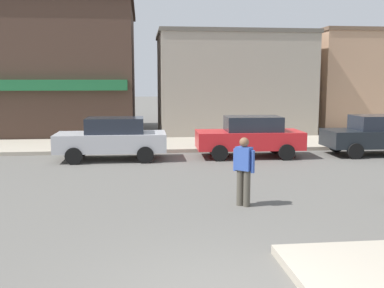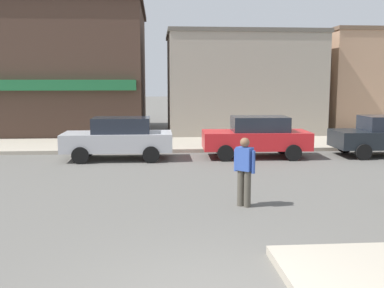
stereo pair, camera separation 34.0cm
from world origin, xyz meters
The scene contains 7 objects.
kerb_far centered at (0.00, 14.57, 0.07)m, with size 80.00×4.00×0.15m, color #A89E8C.
parked_car_nearest centered at (-2.12, 11.28, 0.81)m, with size 4.01×1.89×1.56m.
parked_car_second centered at (3.08, 11.35, 0.81)m, with size 4.06×1.99×1.56m.
pedestrian_crossing_near centered at (1.30, 4.66, 0.87)m, with size 0.47×0.44×1.61m.
building_corner_shop centered at (-5.79, 20.71, 3.49)m, with size 8.92×8.79×6.97m.
building_storefront_left_near centered at (3.91, 19.15, 2.73)m, with size 8.09×5.43×5.46m.
building_storefront_left_mid centered at (11.15, 19.87, 2.85)m, with size 5.19×5.22×5.69m.
Camera 2 is at (-0.68, -5.36, 2.89)m, focal length 42.00 mm.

